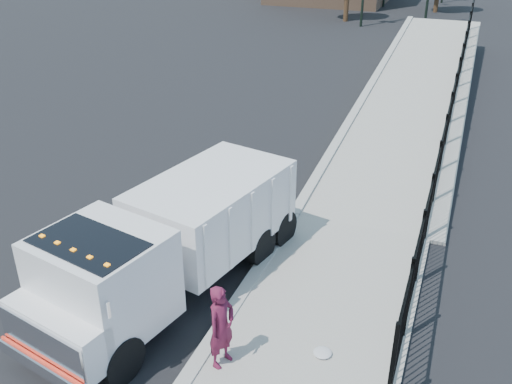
% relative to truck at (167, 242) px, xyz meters
% --- Properties ---
extents(ground, '(120.00, 120.00, 0.00)m').
position_rel_truck_xyz_m(ground, '(1.56, 0.32, -1.38)').
color(ground, black).
rests_on(ground, ground).
extents(curb, '(0.30, 12.00, 0.16)m').
position_rel_truck_xyz_m(curb, '(1.56, -1.68, -1.30)').
color(curb, '#ADAAA3').
rests_on(curb, ground).
extents(ramp, '(3.95, 24.06, 3.19)m').
position_rel_truck_xyz_m(ramp, '(3.68, 16.32, -1.38)').
color(ramp, '#9E998E').
rests_on(ramp, ground).
extents(iron_fence, '(0.10, 28.00, 1.80)m').
position_rel_truck_xyz_m(iron_fence, '(5.11, 12.32, -0.48)').
color(iron_fence, black).
rests_on(iron_fence, ground).
extents(truck, '(3.81, 7.50, 2.46)m').
position_rel_truck_xyz_m(truck, '(0.00, 0.00, 0.00)').
color(truck, black).
rests_on(truck, ground).
extents(worker, '(0.57, 0.71, 1.71)m').
position_rel_truck_xyz_m(worker, '(2.01, -1.69, -0.41)').
color(worker, maroon).
rests_on(worker, sidewalk).
extents(debris, '(0.37, 0.37, 0.09)m').
position_rel_truck_xyz_m(debris, '(3.73, -0.82, -1.22)').
color(debris, silver).
rests_on(debris, sidewalk).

